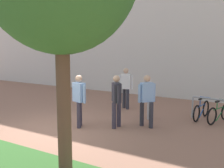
{
  "coord_description": "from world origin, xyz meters",
  "views": [
    {
      "loc": [
        5.71,
        -5.99,
        2.7
      ],
      "look_at": [
        0.85,
        2.29,
        1.26
      ],
      "focal_mm": 42.55,
      "sensor_mm": 36.0,
      "label": 1
    }
  ],
  "objects_px": {
    "bollard_steel": "(149,107)",
    "person_suited_dark": "(116,98)",
    "person_casual_tan": "(147,98)",
    "person_shirt_blue": "(126,86)",
    "person_shirt_white": "(79,98)"
  },
  "relations": [
    {
      "from": "bollard_steel",
      "to": "person_suited_dark",
      "type": "xyz_separation_m",
      "value": [
        -0.55,
        -1.45,
        0.53
      ]
    },
    {
      "from": "person_casual_tan",
      "to": "person_shirt_blue",
      "type": "distance_m",
      "value": 2.57
    },
    {
      "from": "person_casual_tan",
      "to": "person_suited_dark",
      "type": "distance_m",
      "value": 0.99
    },
    {
      "from": "person_suited_dark",
      "to": "person_shirt_blue",
      "type": "distance_m",
      "value": 2.63
    },
    {
      "from": "person_suited_dark",
      "to": "bollard_steel",
      "type": "bearing_deg",
      "value": 69.25
    },
    {
      "from": "person_shirt_white",
      "to": "person_shirt_blue",
      "type": "relative_size",
      "value": 1.0
    },
    {
      "from": "bollard_steel",
      "to": "person_suited_dark",
      "type": "bearing_deg",
      "value": -110.75
    },
    {
      "from": "person_shirt_blue",
      "to": "person_shirt_white",
      "type": "bearing_deg",
      "value": -92.86
    },
    {
      "from": "person_suited_dark",
      "to": "person_shirt_blue",
      "type": "relative_size",
      "value": 1.0
    },
    {
      "from": "person_casual_tan",
      "to": "person_shirt_white",
      "type": "bearing_deg",
      "value": -149.51
    },
    {
      "from": "bollard_steel",
      "to": "person_shirt_white",
      "type": "height_order",
      "value": "person_shirt_white"
    },
    {
      "from": "bollard_steel",
      "to": "person_shirt_blue",
      "type": "height_order",
      "value": "person_shirt_blue"
    },
    {
      "from": "person_shirt_white",
      "to": "person_suited_dark",
      "type": "height_order",
      "value": "same"
    },
    {
      "from": "bollard_steel",
      "to": "person_shirt_blue",
      "type": "bearing_deg",
      "value": 145.87
    },
    {
      "from": "person_shirt_white",
      "to": "person_suited_dark",
      "type": "distance_m",
      "value": 1.22
    }
  ]
}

